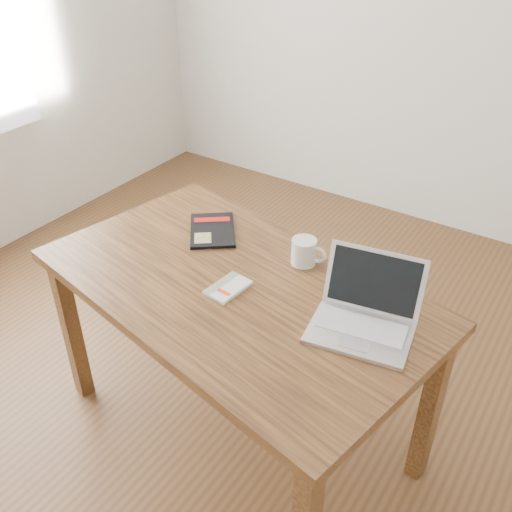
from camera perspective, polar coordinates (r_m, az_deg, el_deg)
The scene contains 6 objects.
room at distance 1.84m, azimuth -2.93°, elevation 15.71°, with size 4.04×4.04×2.70m.
desk at distance 2.03m, azimuth -2.12°, elevation -4.81°, with size 1.52×1.05×0.75m.
white_guidebook at distance 1.95m, azimuth -2.82°, elevation -3.19°, with size 0.11×0.16×0.01m.
black_guidebook at distance 2.27m, azimuth -4.39°, elevation 2.60°, with size 0.29×0.31×0.01m.
laptop at distance 1.80m, azimuth 10.85°, elevation -5.69°, with size 0.35×0.33×0.21m.
coffee_mug at distance 2.06m, azimuth 4.89°, elevation 0.46°, with size 0.13×0.09×0.10m.
Camera 1 is at (0.98, -1.41, 1.92)m, focal length 40.00 mm.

